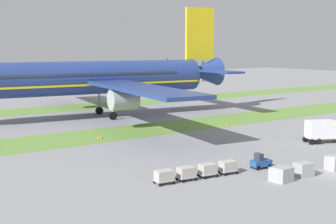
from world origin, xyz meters
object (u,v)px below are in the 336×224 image
Objects in this scene: cargo_dolly_lead at (228,166)px; cargo_dolly_fourth at (164,176)px; uld_container_0 at (279,174)px; uld_container_3 at (334,163)px; baggage_tug at (261,162)px; taxiway_marker_2 at (187,127)px; taxiway_marker_3 at (227,124)px; cargo_dolly_third at (186,172)px; catering_truck at (326,130)px; taxiway_marker_0 at (101,137)px; airliner at (94,78)px; cargo_dolly_second at (208,169)px; uld_container_1 at (304,169)px; uld_container_2 at (283,175)px; taxiway_marker_1 at (98,137)px.

cargo_dolly_fourth is (-8.65, 0.89, 0.00)m from cargo_dolly_lead.
cargo_dolly_lead is at bearing 116.54° from uld_container_0.
baggage_tug is at bearing 142.20° from uld_container_3.
taxiway_marker_3 is (8.00, -2.18, 0.04)m from taxiway_marker_2.
catering_truck is at bearing 103.63° from cargo_dolly_third.
taxiway_marker_0 is 0.95× the size of taxiway_marker_3.
airliner is at bearing 125.70° from taxiway_marker_3.
cargo_dolly_third is 2.90m from cargo_dolly_fourth.
cargo_dolly_second is 2.90m from cargo_dolly_third.
cargo_dolly_second is 5.80m from cargo_dolly_fourth.
cargo_dolly_lead is at bearing 90.00° from cargo_dolly_second.
cargo_dolly_second is 16.36m from uld_container_3.
baggage_tug is 4.24× the size of taxiway_marker_3.
cargo_dolly_lead is 8.85m from uld_container_1.
cargo_dolly_third reaches higher than taxiway_marker_0.
airliner is 38.33× the size of uld_container_3.
uld_container_1 is (15.24, -6.81, -0.09)m from cargo_dolly_fourth.
uld_container_1 is 5.60m from uld_container_3.
cargo_dolly_second and cargo_dolly_third have the same top height.
uld_container_2 is 37.26m from taxiway_marker_3.
cargo_dolly_third reaches higher than taxiway_marker_3.
taxiway_marker_1 is (-8.50, 28.44, -0.53)m from baggage_tug.
taxiway_marker_2 is at bearing 148.87° from cargo_dolly_third.
baggage_tug reaches higher than taxiway_marker_1.
cargo_dolly_fourth is at bearing -59.83° from catering_truck.
airliner is 133.02× the size of taxiway_marker_1.
taxiway_marker_0 is at bearing -158.22° from baggage_tug.
uld_container_0 is 3.81m from uld_container_1.
cargo_dolly_fourth is at bearing 169.89° from airliner.
catering_truck is (19.07, -44.07, -6.66)m from airliner.
baggage_tug is at bearing 90.00° from cargo_dolly_third.
cargo_dolly_third is at bearing -90.00° from cargo_dolly_second.
taxiway_marker_1 is (-9.41, -20.92, -8.33)m from airliner.
cargo_dolly_third is at bearing 142.52° from uld_container_2.
baggage_tug reaches higher than cargo_dolly_third.
uld_container_1 is (-18.39, -10.69, -1.12)m from catering_truck.
taxiway_marker_1 reaches higher than taxiway_marker_2.
baggage_tug reaches higher than uld_container_3.
taxiway_marker_1 is (5.15, 27.04, -0.63)m from cargo_dolly_fourth.
airliner is at bearing 112.51° from taxiway_marker_2.
baggage_tug is at bearing 66.51° from uld_container_0.
catering_truck is at bearing -39.39° from taxiway_marker_0.
catering_truck is 25.20m from taxiway_marker_2.
cargo_dolly_third is 37.82m from taxiway_marker_3.
baggage_tug is 1.36× the size of uld_container_2.
catering_truck reaches higher than taxiway_marker_1.
uld_container_1 is at bearing 68.11° from cargo_dolly_third.
uld_container_2 is at bearing -178.05° from uld_container_1.
baggage_tug reaches higher than uld_container_2.
catering_truck reaches higher than uld_container_3.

